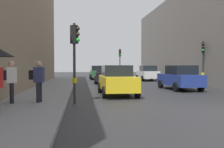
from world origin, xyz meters
TOP-DOWN VIEW (x-y plane):
  - ground_plane at (0.00, 0.00)m, footprint 120.00×120.00m
  - sidewalk_kerb at (-7.00, 6.00)m, footprint 2.95×40.00m
  - traffic_light_far_median at (-0.24, 20.61)m, footprint 0.24×0.43m
  - traffic_light_near_right at (-5.20, 2.75)m, footprint 0.45×0.36m
  - traffic_light_mid_street at (5.21, 10.63)m, footprint 0.35×0.45m
  - car_blue_van at (2.16, 8.17)m, footprint 2.20×4.29m
  - car_red_sedan at (-2.43, 28.46)m, footprint 2.18×4.28m
  - car_dark_suv at (-2.59, 15.75)m, footprint 2.21×4.30m
  - car_yellow_taxi at (-2.82, 5.59)m, footprint 2.06×4.22m
  - car_white_compact at (2.82, 19.16)m, footprint 2.05×4.21m
  - car_green_estate at (-2.80, 22.80)m, footprint 2.08×4.23m
  - pedestrian_with_grey_backpack at (-6.76, 2.14)m, footprint 0.65×0.42m
  - pedestrian_with_black_backpack at (-7.85, 2.01)m, footprint 0.66×0.45m

SIDE VIEW (x-z plane):
  - ground_plane at x=0.00m, z-range 0.00..0.00m
  - sidewalk_kerb at x=-7.00m, z-range 0.00..0.16m
  - car_blue_van at x=2.16m, z-range 0.00..1.76m
  - car_red_sedan at x=-2.43m, z-range 0.00..1.76m
  - car_dark_suv at x=-2.59m, z-range 0.00..1.76m
  - car_yellow_taxi at x=-2.82m, z-range 0.00..1.76m
  - car_white_compact at x=2.82m, z-range 0.00..1.76m
  - car_green_estate at x=-2.80m, z-range 0.00..1.76m
  - pedestrian_with_grey_backpack at x=-6.76m, z-range 0.28..2.05m
  - pedestrian_with_black_backpack at x=-7.85m, z-range 0.28..2.05m
  - traffic_light_near_right at x=-5.20m, z-range 0.70..4.39m
  - traffic_light_mid_street at x=5.21m, z-range 0.72..4.54m
  - traffic_light_far_median at x=-0.24m, z-range 0.73..4.55m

